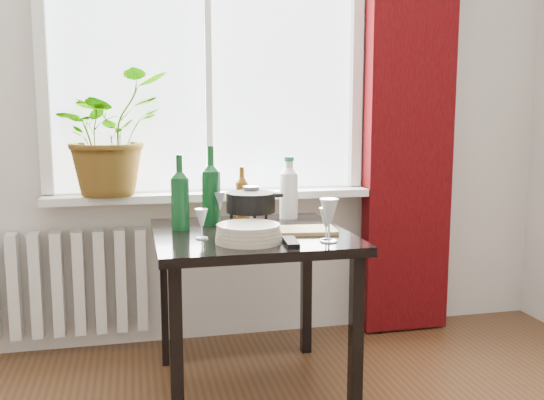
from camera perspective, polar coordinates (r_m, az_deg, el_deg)
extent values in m
cube|color=white|center=(3.31, -6.12, 14.02)|extent=(1.72, 0.08, 1.62)
cube|color=white|center=(3.25, -5.75, 0.44)|extent=(1.72, 0.20, 0.04)
cube|color=#360407|center=(3.52, 12.83, 8.57)|extent=(0.50, 0.12, 2.56)
cube|color=silver|center=(3.37, -18.59, -7.43)|extent=(0.80, 0.10, 0.55)
cube|color=black|center=(2.70, -1.99, -3.40)|extent=(0.85, 0.85, 0.04)
cube|color=black|center=(2.42, -9.00, -14.12)|extent=(0.05, 0.05, 0.70)
cube|color=black|center=(3.11, -9.98, -9.02)|extent=(0.05, 0.05, 0.70)
cube|color=black|center=(2.57, 7.90, -12.74)|extent=(0.05, 0.05, 0.70)
cube|color=black|center=(3.22, 3.23, -8.26)|extent=(0.05, 0.05, 0.70)
imported|color=#407A20|center=(3.19, -15.13, 6.10)|extent=(0.75, 0.75, 0.63)
cylinder|color=beige|center=(2.47, -2.22, -3.16)|extent=(0.34, 0.34, 0.07)
cube|color=black|center=(2.44, 1.79, -3.97)|extent=(0.07, 0.17, 0.02)
cube|color=tan|center=(2.69, 2.95, -2.85)|extent=(0.31, 0.22, 0.02)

